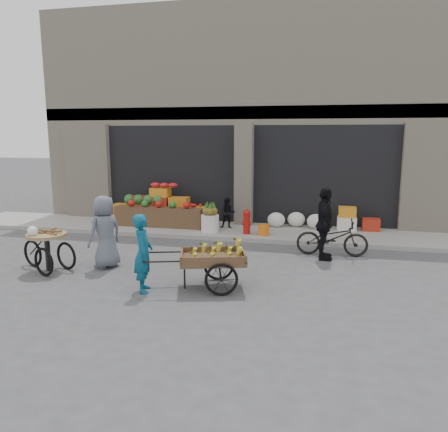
% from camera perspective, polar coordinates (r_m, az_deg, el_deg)
% --- Properties ---
extents(ground, '(80.00, 80.00, 0.00)m').
position_cam_1_polar(ground, '(9.35, -2.95, -7.71)').
color(ground, '#424244').
rests_on(ground, ground).
extents(sidewalk, '(18.00, 2.20, 0.12)m').
position_cam_1_polar(sidewalk, '(13.18, 1.88, -1.99)').
color(sidewalk, gray).
rests_on(sidewalk, ground).
extents(building, '(14.00, 6.45, 7.00)m').
position_cam_1_polar(building, '(16.75, 4.57, 12.08)').
color(building, beige).
rests_on(building, ground).
extents(fruit_display, '(3.10, 1.12, 1.24)m').
position_cam_1_polar(fruit_display, '(14.00, -7.91, 1.21)').
color(fruit_display, '#AB2717').
rests_on(fruit_display, sidewalk).
extents(pineapple_bin, '(0.52, 0.52, 0.50)m').
position_cam_1_polar(pineapple_bin, '(12.80, -1.84, -0.95)').
color(pineapple_bin, silver).
rests_on(pineapple_bin, sidewalk).
extents(fire_hydrant, '(0.22, 0.22, 0.71)m').
position_cam_1_polar(fire_hydrant, '(12.50, 2.99, -0.62)').
color(fire_hydrant, '#A5140F').
rests_on(fire_hydrant, sidewalk).
extents(orange_bucket, '(0.32, 0.32, 0.30)m').
position_cam_1_polar(orange_bucket, '(12.43, 5.21, -1.82)').
color(orange_bucket, orange).
rests_on(orange_bucket, sidewalk).
extents(right_bay_goods, '(3.35, 0.60, 0.70)m').
position_cam_1_polar(right_bay_goods, '(13.48, 13.36, -0.49)').
color(right_bay_goods, silver).
rests_on(right_bay_goods, sidewalk).
extents(seated_person, '(0.51, 0.43, 0.93)m').
position_cam_1_polar(seated_person, '(13.24, 0.49, 0.39)').
color(seated_person, black).
rests_on(seated_person, sidewalk).
extents(banana_cart, '(2.26, 1.39, 0.88)m').
position_cam_1_polar(banana_cart, '(8.40, -1.78, -5.23)').
color(banana_cart, brown).
rests_on(banana_cart, ground).
extents(vendor_woman, '(0.52, 0.63, 1.49)m').
position_cam_1_polar(vendor_woman, '(8.34, -10.52, -4.79)').
color(vendor_woman, navy).
rests_on(vendor_woman, ground).
extents(tricycle_cart, '(1.45, 1.08, 0.95)m').
position_cam_1_polar(tricycle_cart, '(10.22, -22.12, -3.60)').
color(tricycle_cart, '#9E7F51').
rests_on(tricycle_cart, ground).
extents(vendor_grey, '(0.83, 0.94, 1.62)m').
position_cam_1_polar(vendor_grey, '(10.02, -15.28, -2.02)').
color(vendor_grey, slate).
rests_on(vendor_grey, ground).
extents(bicycle, '(1.73, 0.64, 0.90)m').
position_cam_1_polar(bicycle, '(11.01, 13.93, -2.75)').
color(bicycle, black).
rests_on(bicycle, ground).
extents(cyclist, '(0.45, 1.02, 1.73)m').
position_cam_1_polar(cyclist, '(10.53, 12.98, -1.00)').
color(cyclist, black).
rests_on(cyclist, ground).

